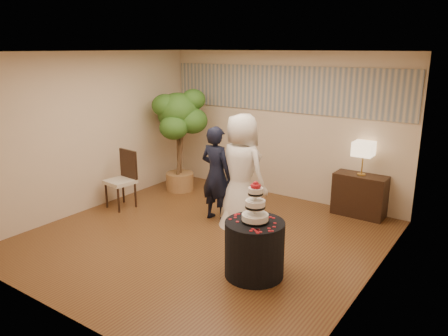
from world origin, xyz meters
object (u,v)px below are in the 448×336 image
Objects in this scene: wedding_cake at (255,202)px; console at (360,195)px; side_chair at (120,180)px; bride at (242,171)px; groom at (216,174)px; table_lamp at (363,159)px; ficus_tree at (179,140)px; cake_table at (254,249)px.

wedding_cake is 2.94m from console.
wedding_cake is 3.41m from side_chair.
bride reaches higher than console.
groom is 2.54m from console.
console is 0.66m from table_lamp.
wedding_cake reaches higher than side_chair.
ficus_tree reaches higher than bride.
groom is 1.82× the size of console.
table_lamp is 0.27× the size of ficus_tree.
ficus_tree is (-3.51, -0.69, 0.68)m from console.
ficus_tree reaches higher than console.
ficus_tree is (-3.51, -0.69, 0.02)m from table_lamp.
console is (1.95, 1.57, -0.44)m from groom.
groom is at bearing -141.16° from table_lamp.
wedding_cake is (0.00, 0.00, 0.64)m from cake_table.
bride is at bearing -134.21° from table_lamp.
wedding_cake is 0.25× the size of ficus_tree.
wedding_cake is 2.87m from table_lamp.
groom is at bearing 16.81° from bride.
console is (0.44, 2.84, 0.00)m from cake_table.
table_lamp is 4.31m from side_chair.
cake_table is at bearing -5.99° from side_chair.
ficus_tree is at bearing 87.72° from side_chair.
groom is 1.98m from wedding_cake.
wedding_cake is 0.51× the size of side_chair.
table_lamp is (1.48, 1.52, 0.10)m from bride.
side_chair is at bearing 167.20° from wedding_cake.
bride reaches higher than cake_table.
bride is 2.12m from table_lamp.
ficus_tree is at bearing -25.98° from groom.
console reaches higher than cake_table.
table_lamp is at bearing 81.18° from cake_table.
wedding_cake reaches higher than console.
console is 0.84× the size of side_chair.
wedding_cake is 0.60× the size of console.
cake_table is at bearing 138.95° from bride.
console is (1.48, 1.52, -0.56)m from bride.
side_chair reaches higher than cake_table.
table_lamp reaches higher than console.
side_chair is at bearing -149.72° from console.
cake_table is 0.36× the size of ficus_tree.
ficus_tree reaches higher than wedding_cake.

